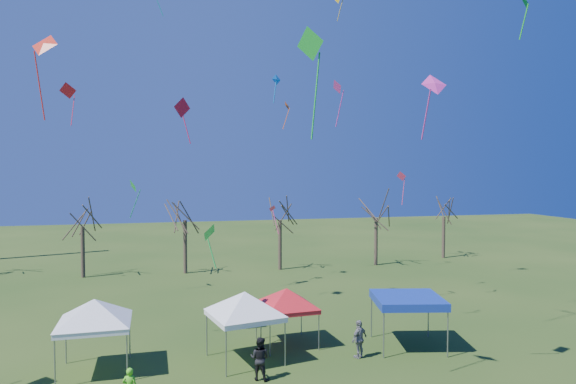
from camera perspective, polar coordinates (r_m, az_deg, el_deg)
name	(u,v)px	position (r m, az deg, el deg)	size (l,w,h in m)	color
ground	(269,383)	(23.11, -2.11, -20.40)	(140.00, 140.00, 0.00)	#244115
tree_1	(82,208)	(46.06, -21.90, -1.71)	(3.42, 3.42, 7.54)	#3D2D21
tree_2	(185,201)	(45.35, -11.39, -1.02)	(3.71, 3.71, 8.18)	#3D2D21
tree_3	(280,202)	(46.17, -0.90, -1.17)	(3.59, 3.59, 7.91)	#3D2D21
tree_4	(376,201)	(49.08, 9.78, -1.02)	(3.58, 3.58, 7.89)	#3D2D21
tree_5	(444,202)	(54.77, 16.94, -1.08)	(3.39, 3.39, 7.46)	#3D2D21
tent_white_west	(94,304)	(24.74, -20.71, -11.56)	(4.29, 4.29, 3.78)	gray
tent_white_mid	(245,296)	(24.60, -4.83, -11.48)	(4.20, 4.20, 3.79)	gray
tent_red	(287,292)	(26.72, -0.16, -11.06)	(3.83, 3.83, 3.39)	gray
tent_blue	(408,300)	(27.22, 13.15, -11.63)	(3.93, 3.93, 2.60)	gray
person_dark	(260,358)	(23.09, -3.15, -17.98)	(0.89, 0.70, 1.84)	black
person_grey	(359,339)	(25.71, 7.93, -15.86)	(1.07, 0.44, 1.82)	slate
kite_9	(526,2)	(24.35, 24.90, 18.59)	(0.77, 0.60, 1.95)	green
kite_19	(287,106)	(43.81, -0.08, 9.51)	(0.89, 1.01, 2.45)	#FF5E0D
kite_27	(434,85)	(21.69, 15.93, 11.40)	(1.12, 0.74, 2.69)	#EA34A7
kite_8	(44,45)	(26.82, -25.48, 14.51)	(1.64, 1.45, 4.02)	red
kite_18	(276,80)	(30.70, -1.30, 12.28)	(0.65, 0.41, 1.70)	#167BEB
kite_2	(68,91)	(44.41, -23.24, 10.31)	(1.54, 1.11, 3.42)	red
kite_22	(273,210)	(40.34, -1.73, -1.98)	(0.92, 0.88, 2.34)	#FB3778
kite_12	(402,177)	(47.79, 12.51, 1.68)	(0.95, 1.11, 3.12)	#DF3160
kite_13	(134,186)	(38.60, -16.78, 0.61)	(0.93, 1.20, 2.77)	green
kite_17	(338,88)	(32.72, 5.55, 11.47)	(0.68, 1.05, 2.98)	#D93098
kite_1	(209,233)	(25.04, -8.78, -4.48)	(1.04, 1.14, 2.25)	green
kite_11	(182,108)	(36.82, -11.73, 9.14)	(1.36, 1.18, 3.23)	red
kite_5	(311,45)	(19.63, 2.58, 15.98)	(1.08, 1.30, 4.16)	green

